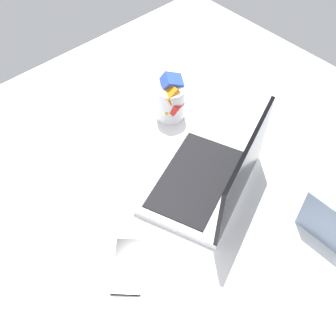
{
  "coord_description": "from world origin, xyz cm",
  "views": [
    {
      "loc": [
        33.36,
        48.52,
        107.81
      ],
      "look_at": [
        -12.13,
        -1.24,
        24.0
      ],
      "focal_mm": 43.66,
      "sensor_mm": 36.0,
      "label": 1
    }
  ],
  "objects": [
    {
      "name": "snack_cup",
      "position": [
        -30.36,
        -20.08,
        24.16
      ],
      "size": [
        9.97,
        10.5,
        15.32
      ],
      "color": "silver",
      "rests_on": "bed_mattress"
    },
    {
      "name": "laptop",
      "position": [
        -18.97,
        8.21,
        22.41
      ],
      "size": [
        39.08,
        33.37,
        23.0
      ],
      "rotation": [
        0.0,
        0.0,
        0.37
      ],
      "color": "silver",
      "rests_on": "bed_mattress"
    },
    {
      "name": "cell_phone",
      "position": [
        11.8,
        10.98,
        18.4
      ],
      "size": [
        14.66,
        14.76,
        0.8
      ],
      "primitive_type": "cube",
      "rotation": [
        0.0,
        0.0,
        2.37
      ],
      "color": "black",
      "rests_on": "bed_mattress"
    },
    {
      "name": "bed_mattress",
      "position": [
        0.0,
        0.0,
        9.0
      ],
      "size": [
        180.0,
        140.0,
        18.0
      ],
      "primitive_type": "cube",
      "color": "white",
      "rests_on": "ground"
    }
  ]
}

